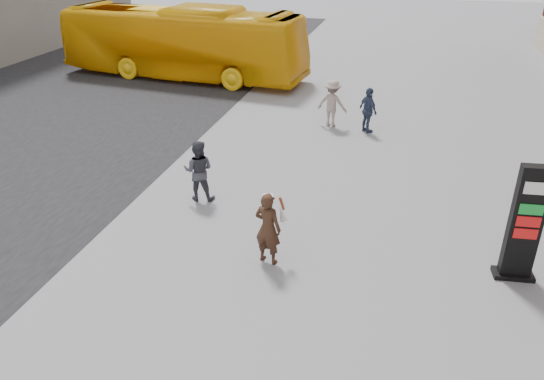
% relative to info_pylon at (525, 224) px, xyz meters
% --- Properties ---
extents(ground, '(100.00, 100.00, 0.00)m').
position_rel_info_pylon_xyz_m(ground, '(-4.63, -1.36, -1.31)').
color(ground, '#9E9EA3').
extents(info_pylon, '(0.87, 0.50, 2.62)m').
position_rel_info_pylon_xyz_m(info_pylon, '(0.00, 0.00, 0.00)').
color(info_pylon, black).
rests_on(info_pylon, ground).
extents(woman, '(0.76, 0.71, 1.72)m').
position_rel_info_pylon_xyz_m(woman, '(-5.28, -0.77, -0.43)').
color(woman, '#2F1F13').
rests_on(woman, ground).
extents(bus, '(12.49, 4.18, 3.41)m').
position_rel_info_pylon_xyz_m(bus, '(-13.50, 13.77, 0.40)').
color(bus, '#ECAF0C').
rests_on(bus, road).
extents(pedestrian_a, '(0.92, 0.77, 1.71)m').
position_rel_info_pylon_xyz_m(pedestrian_a, '(-7.90, 1.70, -0.45)').
color(pedestrian_a, '#373841').
rests_on(pedestrian_a, ground).
extents(pedestrian_b, '(1.23, 0.85, 1.75)m').
position_rel_info_pylon_xyz_m(pedestrian_b, '(-5.31, 8.55, -0.43)').
color(pedestrian_b, gray).
rests_on(pedestrian_b, ground).
extents(pedestrian_c, '(0.93, 1.00, 1.65)m').
position_rel_info_pylon_xyz_m(pedestrian_c, '(-3.94, 8.19, -0.48)').
color(pedestrian_c, '#2F3C55').
rests_on(pedestrian_c, ground).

